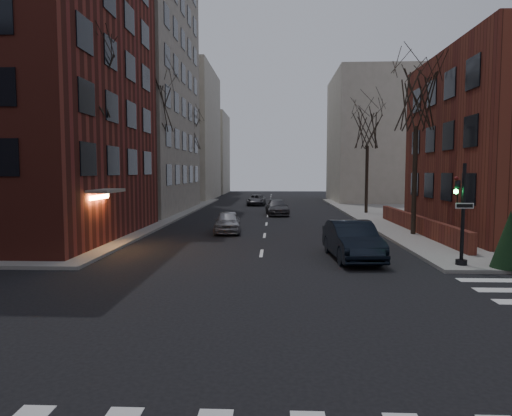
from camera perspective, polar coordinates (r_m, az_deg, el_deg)
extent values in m
plane|color=black|center=(9.91, -1.48, -18.14)|extent=(160.00, 160.00, 0.00)
cube|color=#9E9283|center=(47.68, -20.24, 16.62)|extent=(18.00, 18.00, 28.00)
cube|color=maroon|center=(29.60, 19.44, -1.85)|extent=(0.35, 16.00, 1.00)
cube|color=#BAAF9D|center=(66.20, -11.40, 8.97)|extent=(14.00, 16.00, 18.00)
cube|color=#BAAF9D|center=(60.99, 16.20, 8.32)|extent=(14.00, 14.00, 16.00)
cube|color=#BAAF9D|center=(82.32, -7.18, 6.75)|extent=(10.00, 12.00, 14.00)
cylinder|color=black|center=(19.63, 24.45, -0.73)|extent=(0.14, 0.14, 4.00)
cylinder|color=black|center=(19.89, 24.27, -6.19)|extent=(0.44, 0.44, 0.20)
imported|color=black|center=(19.49, 23.85, 1.75)|extent=(0.16, 0.20, 1.00)
sphere|color=#19FF4C|center=(19.41, 23.72, 1.90)|extent=(0.18, 0.18, 0.18)
cube|color=white|center=(19.50, 24.62, 0.26)|extent=(0.70, 0.03, 0.22)
cylinder|color=#2D231C|center=(24.97, -19.82, 3.50)|extent=(0.28, 0.28, 6.65)
cylinder|color=#2D231C|center=(36.36, -12.66, 4.19)|extent=(0.28, 0.28, 7.00)
cylinder|color=#2D231C|center=(50.02, -8.48, 3.92)|extent=(0.28, 0.28, 6.30)
cylinder|color=#2D231C|center=(28.33, 19.20, 3.26)|extent=(0.28, 0.28, 6.30)
cylinder|color=#2D231C|center=(41.93, 13.67, 3.49)|extent=(0.28, 0.28, 5.95)
cylinder|color=black|center=(32.35, -13.45, 3.25)|extent=(0.12, 0.12, 6.00)
sphere|color=#FFA54C|center=(32.44, -13.56, 8.73)|extent=(0.36, 0.36, 0.36)
cylinder|color=black|center=(51.88, -7.41, 3.79)|extent=(0.12, 0.12, 6.00)
sphere|color=#FFA54C|center=(51.93, -7.45, 7.21)|extent=(0.36, 0.36, 0.36)
imported|color=black|center=(20.38, 11.93, -3.97)|extent=(2.14, 5.18, 1.67)
imported|color=#98999D|center=(28.68, -3.59, -1.73)|extent=(1.87, 4.09, 1.36)
imported|color=#3A3A3E|center=(40.21, 2.64, 0.06)|extent=(2.26, 4.74, 1.33)
imported|color=#434348|center=(51.89, 0.05, 1.01)|extent=(2.12, 4.40, 1.21)
cube|color=white|center=(26.66, 22.28, -2.79)|extent=(0.55, 0.62, 0.83)
cone|color=black|center=(19.93, 29.13, -3.43)|extent=(1.62, 1.62, 2.20)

